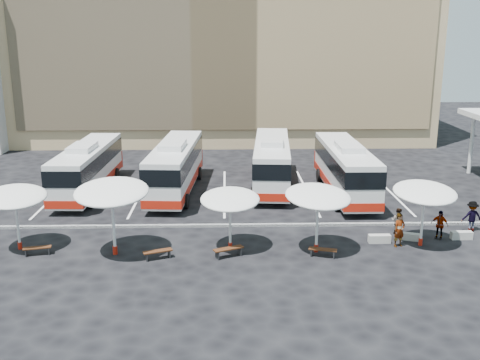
{
  "coord_description": "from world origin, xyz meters",
  "views": [
    {
      "loc": [
        0.13,
        -31.05,
        11.27
      ],
      "look_at": [
        1.0,
        3.0,
        2.2
      ],
      "focal_mm": 42.0,
      "sensor_mm": 36.0,
      "label": 1
    }
  ],
  "objects_px": {
    "wood_bench_0": "(37,249)",
    "wood_bench_3": "(323,251)",
    "passenger_2": "(440,225)",
    "passenger_1": "(398,221)",
    "bus_1": "(176,165)",
    "sunshade_0": "(15,197)",
    "conc_bench_2": "(461,235)",
    "bus_0": "(88,167)",
    "sunshade_2": "(230,199)",
    "sunshade_1": "(112,192)",
    "wood_bench_1": "(158,253)",
    "wood_bench_2": "(228,250)",
    "bus_3": "(345,167)",
    "passenger_3": "(472,216)",
    "conc_bench_0": "(379,239)",
    "sunshade_4": "(425,193)",
    "conc_bench_1": "(412,237)",
    "sunshade_3": "(318,197)",
    "passenger_0": "(399,230)",
    "bus_2": "(272,161)"
  },
  "relations": [
    {
      "from": "sunshade_0",
      "to": "sunshade_3",
      "type": "distance_m",
      "value": 15.77
    },
    {
      "from": "passenger_0",
      "to": "passenger_2",
      "type": "bearing_deg",
      "value": -0.99
    },
    {
      "from": "bus_0",
      "to": "conc_bench_1",
      "type": "distance_m",
      "value": 22.72
    },
    {
      "from": "conc_bench_0",
      "to": "conc_bench_2",
      "type": "bearing_deg",
      "value": 5.21
    },
    {
      "from": "bus_0",
      "to": "sunshade_2",
      "type": "bearing_deg",
      "value": -46.03
    },
    {
      "from": "wood_bench_3",
      "to": "passenger_2",
      "type": "height_order",
      "value": "passenger_2"
    },
    {
      "from": "sunshade_0",
      "to": "conc_bench_2",
      "type": "relative_size",
      "value": 3.64
    },
    {
      "from": "bus_0",
      "to": "bus_3",
      "type": "xyz_separation_m",
      "value": [
        18.33,
        -0.89,
        0.06
      ]
    },
    {
      "from": "bus_3",
      "to": "wood_bench_2",
      "type": "bearing_deg",
      "value": -125.87
    },
    {
      "from": "bus_3",
      "to": "wood_bench_0",
      "type": "distance_m",
      "value": 21.34
    },
    {
      "from": "passenger_3",
      "to": "bus_0",
      "type": "bearing_deg",
      "value": -22.49
    },
    {
      "from": "wood_bench_3",
      "to": "passenger_1",
      "type": "distance_m",
      "value": 5.86
    },
    {
      "from": "wood_bench_2",
      "to": "passenger_1",
      "type": "xyz_separation_m",
      "value": [
        9.71,
        3.13,
        0.4
      ]
    },
    {
      "from": "sunshade_4",
      "to": "wood_bench_2",
      "type": "bearing_deg",
      "value": -172.49
    },
    {
      "from": "bus_2",
      "to": "wood_bench_3",
      "type": "bearing_deg",
      "value": -78.86
    },
    {
      "from": "sunshade_0",
      "to": "passenger_2",
      "type": "height_order",
      "value": "sunshade_0"
    },
    {
      "from": "sunshade_4",
      "to": "passenger_3",
      "type": "height_order",
      "value": "sunshade_4"
    },
    {
      "from": "bus_1",
      "to": "passenger_1",
      "type": "relative_size",
      "value": 7.9
    },
    {
      "from": "passenger_2",
      "to": "wood_bench_0",
      "type": "bearing_deg",
      "value": -138.21
    },
    {
      "from": "sunshade_1",
      "to": "conc_bench_1",
      "type": "height_order",
      "value": "sunshade_1"
    },
    {
      "from": "bus_3",
      "to": "conc_bench_2",
      "type": "xyz_separation_m",
      "value": [
        4.71,
        -9.19,
        -1.72
      ]
    },
    {
      "from": "passenger_0",
      "to": "conc_bench_0",
      "type": "bearing_deg",
      "value": 124.6
    },
    {
      "from": "wood_bench_2",
      "to": "passenger_0",
      "type": "height_order",
      "value": "passenger_0"
    },
    {
      "from": "wood_bench_1",
      "to": "wood_bench_2",
      "type": "xyz_separation_m",
      "value": [
        3.61,
        0.19,
        0.02
      ]
    },
    {
      "from": "bus_3",
      "to": "sunshade_3",
      "type": "distance_m",
      "value": 11.5
    },
    {
      "from": "sunshade_0",
      "to": "wood_bench_0",
      "type": "distance_m",
      "value": 2.97
    },
    {
      "from": "sunshade_1",
      "to": "conc_bench_2",
      "type": "distance_m",
      "value": 19.29
    },
    {
      "from": "bus_3",
      "to": "wood_bench_0",
      "type": "height_order",
      "value": "bus_3"
    },
    {
      "from": "passenger_1",
      "to": "wood_bench_3",
      "type": "bearing_deg",
      "value": 69.48
    },
    {
      "from": "bus_1",
      "to": "wood_bench_0",
      "type": "bearing_deg",
      "value": -113.81
    },
    {
      "from": "wood_bench_1",
      "to": "passenger_1",
      "type": "bearing_deg",
      "value": 13.99
    },
    {
      "from": "sunshade_1",
      "to": "wood_bench_1",
      "type": "relative_size",
      "value": 2.59
    },
    {
      "from": "bus_1",
      "to": "passenger_2",
      "type": "relative_size",
      "value": 7.42
    },
    {
      "from": "sunshade_3",
      "to": "passenger_0",
      "type": "height_order",
      "value": "sunshade_3"
    },
    {
      "from": "bus_0",
      "to": "sunshade_2",
      "type": "height_order",
      "value": "bus_0"
    },
    {
      "from": "sunshade_2",
      "to": "passenger_0",
      "type": "relative_size",
      "value": 1.76
    },
    {
      "from": "bus_1",
      "to": "wood_bench_2",
      "type": "bearing_deg",
      "value": -69.16
    },
    {
      "from": "bus_1",
      "to": "sunshade_1",
      "type": "bearing_deg",
      "value": -96.56
    },
    {
      "from": "bus_0",
      "to": "sunshade_1",
      "type": "distance_m",
      "value": 12.58
    },
    {
      "from": "sunshade_1",
      "to": "wood_bench_1",
      "type": "height_order",
      "value": "sunshade_1"
    },
    {
      "from": "wood_bench_3",
      "to": "passenger_0",
      "type": "height_order",
      "value": "passenger_0"
    },
    {
      "from": "sunshade_2",
      "to": "sunshade_3",
      "type": "distance_m",
      "value": 4.55
    },
    {
      "from": "wood_bench_2",
      "to": "wood_bench_3",
      "type": "height_order",
      "value": "wood_bench_2"
    },
    {
      "from": "wood_bench_0",
      "to": "wood_bench_2",
      "type": "xyz_separation_m",
      "value": [
        9.92,
        -0.51,
        0.04
      ]
    },
    {
      "from": "wood_bench_1",
      "to": "wood_bench_2",
      "type": "height_order",
      "value": "wood_bench_2"
    },
    {
      "from": "wood_bench_2",
      "to": "conc_bench_0",
      "type": "bearing_deg",
      "value": 12.29
    },
    {
      "from": "bus_1",
      "to": "sunshade_0",
      "type": "relative_size",
      "value": 2.85
    },
    {
      "from": "sunshade_0",
      "to": "sunshade_3",
      "type": "relative_size",
      "value": 0.97
    },
    {
      "from": "wood_bench_0",
      "to": "wood_bench_3",
      "type": "xyz_separation_m",
      "value": [
        14.77,
        -0.62,
        0.01
      ]
    },
    {
      "from": "passenger_1",
      "to": "bus_1",
      "type": "bearing_deg",
      "value": 1.43
    }
  ]
}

